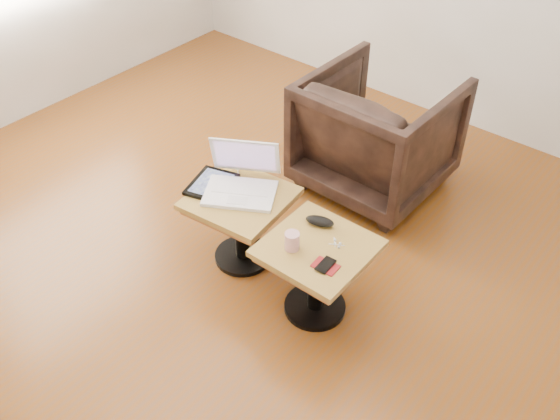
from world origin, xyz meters
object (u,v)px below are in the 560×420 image
Objects in this scene: side_table_left at (241,212)px; striped_cup at (292,241)px; side_table_right at (317,263)px; armchair at (377,134)px; laptop at (242,181)px.

striped_cup is (0.45, -0.13, 0.16)m from side_table_left.
side_table_right is (0.54, -0.04, 0.00)m from side_table_left.
armchair reaches higher than striped_cup.
side_table_right is 0.60m from laptop.
striped_cup is (-0.09, -0.09, 0.16)m from side_table_right.
side_table_left is 1.06m from armchair.
side_table_right is 5.39× the size of striped_cup.
side_table_right is at bearing 108.78° from armchair.
laptop is at bearing 169.50° from side_table_right.
armchair is at bearing 103.10° from striped_cup.
side_table_left is at bearing 174.56° from side_table_right.
laptop is 5.24× the size of striped_cup.
armchair reaches higher than side_table_left.
striped_cup reaches higher than side_table_right.
striped_cup is at bearing -134.38° from side_table_right.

